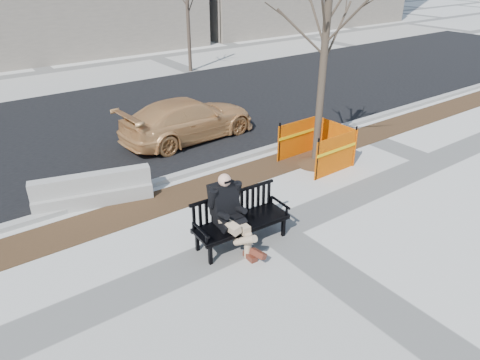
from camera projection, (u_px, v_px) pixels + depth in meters
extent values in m
plane|color=beige|center=(273.00, 230.00, 9.92)|extent=(120.00, 120.00, 0.00)
cube|color=#47301C|center=(211.00, 186.00, 11.79)|extent=(40.00, 1.20, 0.02)
cube|color=black|center=(120.00, 122.00, 16.25)|extent=(60.00, 10.40, 0.01)
cube|color=#9E9B93|center=(192.00, 172.00, 12.45)|extent=(60.00, 0.25, 0.12)
imported|color=tan|center=(190.00, 138.00, 14.85)|extent=(4.78, 2.22, 1.35)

